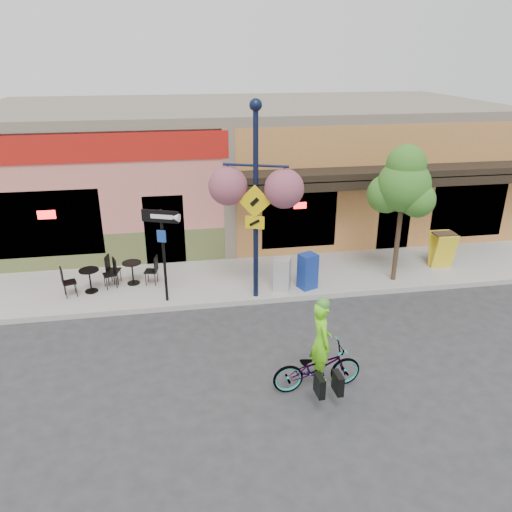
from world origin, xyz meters
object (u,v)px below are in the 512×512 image
Objects in this scene: newspaper_box_blue at (308,271)px; one_way_sign at (164,257)px; newspaper_box_grey at (282,274)px; cyclist_rider at (320,352)px; street_tree at (400,214)px; bicycle at (317,368)px; building at (243,165)px; lamp_post at (256,204)px.

one_way_sign is at bearing 159.77° from newspaper_box_blue.
newspaper_box_grey is at bearing 23.66° from one_way_sign.
cyclist_rider is 1.66× the size of newspaper_box_blue.
newspaper_box_grey is 3.64m from street_tree.
building is at bearing -3.41° from bicycle.
lamp_post reaches higher than newspaper_box_blue.
lamp_post is at bearing 5.29° from bicycle.
bicycle is 4.16m from newspaper_box_grey.
lamp_post is at bearing 6.00° from cyclist_rider.
one_way_sign reaches higher than cyclist_rider.
cyclist_rider is at bearing -123.87° from newspaper_box_blue.
cyclist_rider is at bearing -90.16° from building.
newspaper_box_blue is (0.87, 4.15, -0.18)m from cyclist_rider.
cyclist_rider is 4.38m from lamp_post.
newspaper_box_blue is at bearing -15.53° from bicycle.
bicycle is 4.26m from newspaper_box_blue.
one_way_sign is at bearing -114.32° from building.
one_way_sign is at bearing -177.94° from street_tree.
building is 4.64× the size of street_tree.
bicycle is 5.07m from one_way_sign.
lamp_post is (-0.57, 3.91, 2.23)m from bicycle.
newspaper_box_blue is (3.85, 0.12, -0.75)m from one_way_sign.
building is 18.22× the size of newspaper_box_blue.
lamp_post is 5.51× the size of newspaper_box_grey.
one_way_sign is at bearing -163.01° from lamp_post.
bicycle is 0.35× the size of lamp_post.
building is 6.77m from newspaper_box_blue.
bicycle is at bearing -32.58° from one_way_sign.
bicycle is at bearing -61.66° from lamp_post.
lamp_post reaches higher than one_way_sign.
lamp_post is 5.12× the size of newspaper_box_blue.
lamp_post reaches higher than newspaper_box_grey.
building reaches higher than bicycle.
lamp_post is 4.14m from street_tree.
street_tree is at bearing -42.10° from cyclist_rider.
one_way_sign reaches higher than newspaper_box_grey.
street_tree is (4.09, 0.36, -0.60)m from lamp_post.
cyclist_rider is 1.79× the size of newspaper_box_grey.
street_tree is (3.31, 0.11, 1.50)m from newspaper_box_grey.
street_tree is (3.44, -6.41, -0.14)m from building.
one_way_sign is (-3.00, -6.64, -0.85)m from building.
building is at bearing 75.39° from newspaper_box_blue.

